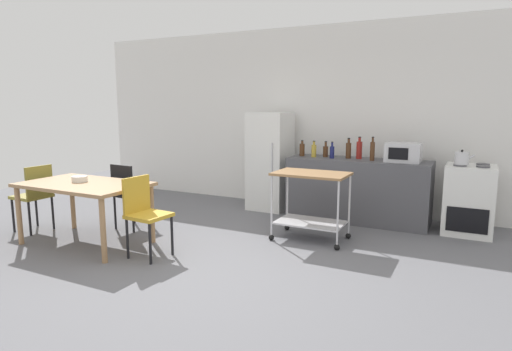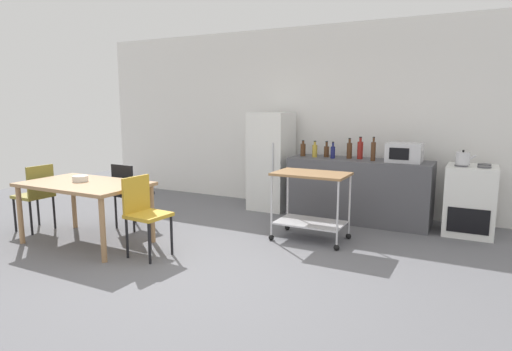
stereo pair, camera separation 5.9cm
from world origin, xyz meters
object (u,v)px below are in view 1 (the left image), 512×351
(bottle_sparkling_water, at_px, (326,151))
(bottle_olive_oil, at_px, (348,150))
(bottle_wine, at_px, (314,150))
(bottle_vinegar, at_px, (359,150))
(microwave, at_px, (403,153))
(kettle, at_px, (462,158))
(bottle_soda, at_px, (372,151))
(bottle_sesame_oil, at_px, (302,149))
(stove_oven, at_px, (469,200))
(kitchen_cart, at_px, (311,195))
(chair_olive, at_px, (35,193))
(bottle_hot_sauce, at_px, (332,152))
(chair_mustard, at_px, (145,211))
(fruit_bowl, at_px, (80,179))
(chair_black, at_px, (129,191))
(dining_table, at_px, (84,189))
(refrigerator, at_px, (270,161))

(bottle_sparkling_water, distance_m, bottle_olive_oil, 0.35)
(bottle_wine, xyz_separation_m, bottle_vinegar, (0.65, 0.10, 0.03))
(microwave, bearing_deg, kettle, -4.80)
(bottle_soda, bearing_deg, bottle_sesame_oil, 176.32)
(stove_oven, bearing_deg, microwave, -177.43)
(kitchen_cart, bearing_deg, chair_olive, -158.62)
(bottle_hot_sauce, height_order, microwave, microwave)
(kitchen_cart, xyz_separation_m, bottle_olive_oil, (0.13, 1.21, 0.45))
(chair_mustard, bearing_deg, fruit_bowl, 91.54)
(bottle_hot_sauce, bearing_deg, chair_black, -141.88)
(bottle_sparkling_water, distance_m, kettle, 1.85)
(kettle, bearing_deg, bottle_wine, 178.76)
(chair_mustard, xyz_separation_m, bottle_hot_sauce, (1.35, 2.51, 0.48))
(chair_mustard, distance_m, chair_black, 1.17)
(chair_mustard, height_order, kettle, kettle)
(stove_oven, xyz_separation_m, bottle_olive_oil, (-1.61, 0.02, 0.57))
(bottle_vinegar, bearing_deg, kettle, -5.90)
(bottle_olive_oil, bearing_deg, stove_oven, -0.74)
(dining_table, relative_size, bottle_hot_sauce, 6.20)
(bottle_vinegar, relative_size, fruit_bowl, 1.74)
(microwave, relative_size, fruit_bowl, 2.52)
(refrigerator, xyz_separation_m, bottle_hot_sauce, (1.07, -0.16, 0.22))
(refrigerator, height_order, bottle_sesame_oil, refrigerator)
(stove_oven, xyz_separation_m, microwave, (-0.84, -0.04, 0.58))
(refrigerator, xyz_separation_m, bottle_olive_oil, (1.28, -0.06, 0.25))
(bottle_sparkling_water, bearing_deg, refrigerator, 177.48)
(stove_oven, height_order, kitchen_cart, stove_oven)
(microwave, distance_m, kettle, 0.73)
(chair_mustard, relative_size, refrigerator, 0.57)
(chair_olive, xyz_separation_m, microwave, (4.27, 2.47, 0.51))
(stove_oven, bearing_deg, bottle_hot_sauce, -177.65)
(bottle_sparkling_water, relative_size, bottle_hot_sauce, 0.97)
(microwave, bearing_deg, stove_oven, 2.57)
(chair_black, xyz_separation_m, bottle_soda, (2.84, 1.77, 0.52))
(dining_table, xyz_separation_m, bottle_vinegar, (2.65, 2.61, 0.36))
(chair_mustard, xyz_separation_m, bottle_sparkling_water, (1.21, 2.62, 0.47))
(kitchen_cart, bearing_deg, bottle_soda, 65.92)
(bottle_wine, height_order, bottle_soda, bottle_soda)
(fruit_bowl, bearing_deg, chair_olive, 178.18)
(dining_table, relative_size, bottle_vinegar, 4.71)
(bottle_sesame_oil, height_order, bottle_soda, bottle_soda)
(dining_table, relative_size, bottle_sparkling_water, 6.38)
(bottle_wine, relative_size, bottle_soda, 0.73)
(kitchen_cart, height_order, bottle_sesame_oil, bottle_sesame_oil)
(chair_mustard, height_order, bottle_sparkling_water, bottle_sparkling_water)
(bottle_sesame_oil, relative_size, bottle_soda, 0.72)
(stove_oven, height_order, fruit_bowl, stove_oven)
(bottle_sesame_oil, xyz_separation_m, microwave, (1.48, -0.03, 0.03))
(kettle, bearing_deg, stove_oven, 39.67)
(fruit_bowl, bearing_deg, chair_black, 79.44)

